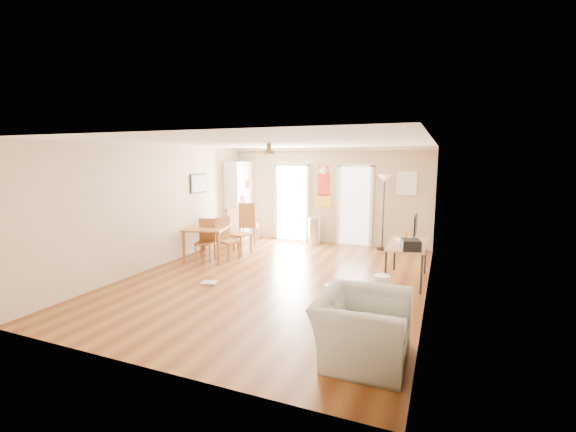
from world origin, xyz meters
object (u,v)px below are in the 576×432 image
at_px(dining_table, 211,241).
at_px(printer, 411,245).
at_px(wastebasket_a, 331,293).
at_px(dining_chair_far, 249,223).
at_px(torchiere_lamp, 383,213).
at_px(bookshelf, 240,201).
at_px(trash_can, 315,231).
at_px(dining_chair_right_a, 239,232).
at_px(armchair, 362,328).
at_px(dining_chair_near, 205,241).
at_px(dining_chair_right_b, 228,239).
at_px(wastebasket_b, 382,284).
at_px(computer_desk, 407,262).

relative_size(dining_table, printer, 4.18).
bearing_deg(wastebasket_a, dining_chair_far, 134.60).
bearing_deg(torchiere_lamp, bookshelf, -177.60).
xyz_separation_m(bookshelf, trash_can, (2.22, 0.16, -0.75)).
bearing_deg(dining_chair_right_a, dining_chair_far, 24.56).
xyz_separation_m(trash_can, armchair, (2.44, -5.60, 0.02)).
bearing_deg(torchiere_lamp, dining_chair_near, -142.99).
bearing_deg(dining_chair_near, dining_table, 93.67).
bearing_deg(dining_table, printer, -8.67).
xyz_separation_m(dining_table, dining_chair_far, (0.21, 1.54, 0.19)).
distance_m(dining_chair_right_b, dining_chair_near, 0.53).
height_order(bookshelf, trash_can, bookshelf).
bearing_deg(dining_chair_right_b, bookshelf, 40.04).
bearing_deg(torchiere_lamp, wastebasket_a, -93.13).
bearing_deg(printer, dining_chair_right_b, 157.75).
relative_size(dining_chair_right_b, armchair, 0.84).
height_order(torchiere_lamp, wastebasket_b, torchiere_lamp).
bearing_deg(armchair, dining_chair_near, 54.64).
height_order(bookshelf, armchair, bookshelf).
relative_size(computer_desk, wastebasket_b, 4.29).
distance_m(bookshelf, dining_chair_right_b, 2.43).
height_order(computer_desk, armchair, armchair).
relative_size(trash_can, torchiere_lamp, 0.37).
distance_m(dining_chair_right_a, wastebasket_a, 3.66).
bearing_deg(torchiere_lamp, dining_chair_right_a, -149.75).
bearing_deg(dining_chair_right_a, dining_chair_right_b, -172.04).
distance_m(trash_can, torchiere_lamp, 1.92).
height_order(dining_table, computer_desk, dining_table).
height_order(dining_chair_right_b, printer, dining_chair_right_b).
relative_size(torchiere_lamp, computer_desk, 1.40).
bearing_deg(dining_chair_far, dining_chair_right_b, 84.48).
height_order(dining_chair_right_a, wastebasket_a, dining_chair_right_a).
bearing_deg(torchiere_lamp, trash_can, -179.77).
distance_m(dining_chair_near, wastebasket_a, 3.60).
xyz_separation_m(bookshelf, computer_desk, (4.87, -2.27, -0.74)).
relative_size(torchiere_lamp, printer, 5.31).
bearing_deg(dining_chair_near, bookshelf, 87.19).
relative_size(bookshelf, dining_table, 1.47).
relative_size(printer, wastebasket_a, 1.29).
relative_size(dining_chair_right_a, dining_chair_near, 1.17).
relative_size(dining_chair_far, computer_desk, 0.83).
xyz_separation_m(dining_table, printer, (4.60, -0.70, 0.45)).
bearing_deg(dining_chair_right_a, wastebasket_b, -103.87).
bearing_deg(computer_desk, torchiere_lamp, 108.64).
height_order(bookshelf, dining_chair_far, bookshelf).
xyz_separation_m(trash_can, computer_desk, (2.64, -2.43, 0.01)).
bearing_deg(wastebasket_b, dining_table, 165.98).
height_order(torchiere_lamp, computer_desk, torchiere_lamp).
bearing_deg(dining_chair_near, dining_chair_far, 73.80).
bearing_deg(dining_chair_far, wastebasket_b, 129.82).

